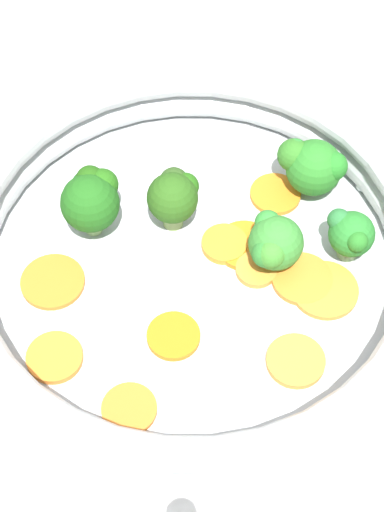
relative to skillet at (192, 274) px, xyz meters
name	(u,v)px	position (x,y,z in m)	size (l,w,h in m)	color
ground_plane	(192,280)	(0.00, 0.00, -0.01)	(4.00, 4.00, 0.00)	white
skillet	(192,274)	(0.00, 0.00, 0.00)	(0.31, 0.31, 0.02)	#B2B5B7
skillet_rim_wall	(192,250)	(0.00, 0.00, 0.03)	(0.33, 0.33, 0.04)	#B4B7BB
skillet_rivet_right	(362,186)	(-0.02, -0.15, 0.01)	(0.01, 0.01, 0.01)	#B0B9BC
carrot_slice_0	(275,194)	(0.01, -0.09, 0.01)	(0.04, 0.04, 0.00)	orange
carrot_slice_1	(325,290)	(-0.07, -0.06, 0.01)	(0.05, 0.05, 0.00)	orange
carrot_slice_2	(174,336)	(-0.04, 0.05, 0.01)	(0.04, 0.04, 0.00)	orange
carrot_slice_3	(52,354)	(0.00, 0.12, 0.01)	(0.04, 0.04, 0.01)	orange
carrot_slice_4	(245,246)	(-0.01, -0.04, 0.01)	(0.04, 0.04, 0.00)	orange
carrot_slice_5	(129,409)	(-0.06, 0.10, 0.01)	(0.04, 0.04, 0.00)	orange
carrot_slice_6	(256,269)	(-0.03, -0.03, 0.01)	(0.03, 0.03, 0.00)	orange
carrot_slice_7	(53,282)	(0.05, 0.09, 0.01)	(0.05, 0.05, 0.00)	orange
carrot_slice_8	(302,279)	(-0.06, -0.05, 0.01)	(0.04, 0.04, 0.00)	orange
carrot_slice_9	(296,361)	(-0.10, -0.01, 0.01)	(0.04, 0.04, 0.01)	orange
carrot_slice_10	(224,243)	(0.00, -0.03, 0.01)	(0.03, 0.03, 0.01)	orange
broccoli_floret_0	(310,164)	(0.00, -0.12, 0.03)	(0.05, 0.04, 0.05)	#87B066
broccoli_floret_1	(274,244)	(-0.03, -0.05, 0.03)	(0.04, 0.04, 0.04)	#719B5F
broccoli_floret_2	(174,196)	(0.04, -0.02, 0.04)	(0.04, 0.04, 0.05)	#7C934F
broccoli_floret_3	(91,198)	(0.07, 0.03, 0.04)	(0.05, 0.05, 0.05)	#8AB06A
broccoli_floret_4	(351,234)	(-0.06, -0.09, 0.03)	(0.04, 0.03, 0.04)	#81A369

